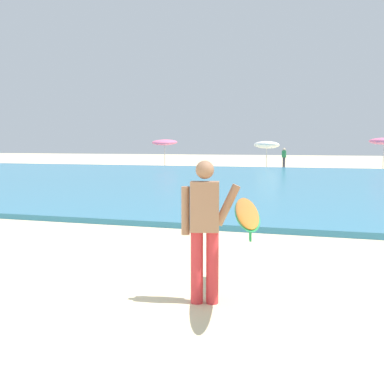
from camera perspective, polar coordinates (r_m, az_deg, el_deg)
The scene contains 6 objects.
sea at distance 25.22m, azimuth 9.23°, elevation 1.12°, with size 120.00×28.00×0.14m, color teal.
surfer_with_board at distance 6.14m, azimuth 3.43°, elevation -3.11°, with size 1.19×2.29×1.73m.
beach_umbrella_0 at distance 43.89m, azimuth -3.06°, elevation 5.52°, with size 2.18×2.20×2.32m.
beach_umbrella_1 at distance 41.73m, azimuth 8.29°, elevation 5.20°, with size 2.06×2.10×2.18m.
beach_umbrella_2 at distance 40.58m, azimuth 20.52°, elevation 5.31°, with size 2.14×2.14×2.36m.
beachgoer_near_row_left at distance 40.58m, azimuth 10.18°, elevation 3.80°, with size 0.32×0.20×1.58m.
Camera 1 is at (4.07, -4.43, 1.93)m, focal length 48.05 mm.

